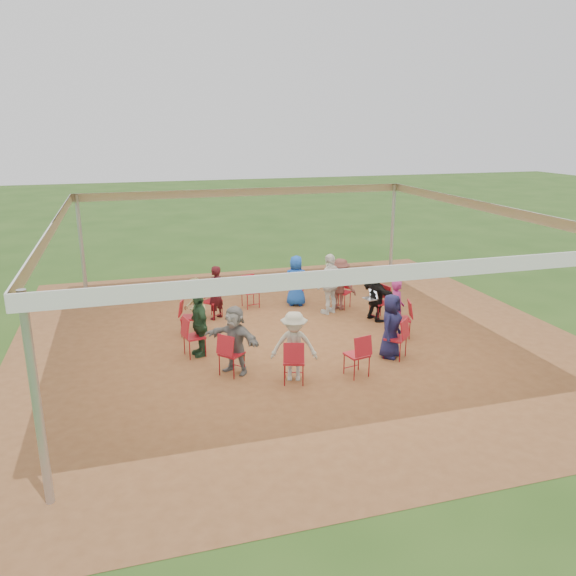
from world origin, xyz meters
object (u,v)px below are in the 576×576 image
object	(u,v)px
chair_11	(401,319)
chair_3	(250,292)
chair_2	(296,289)
person_seated_9	(397,308)
chair_0	(380,303)
chair_5	(190,318)
person_seated_8	(391,326)
person_seated_7	(294,346)
person_seated_6	(235,340)
chair_4	(212,302)
chair_9	(357,355)
person_seated_3	(215,293)
cable_coil	(295,322)
chair_6	(194,337)
laptop	(372,296)
chair_10	(396,338)
person_seated_0	(377,294)
person_seated_5	(199,324)
person_seated_4	(194,307)
standing_person	(330,284)
person_seated_2	(296,281)
chair_7	(232,354)
person_seated_1	(340,284)
chair_8	(294,361)

from	to	relation	value
chair_11	chair_3	bearing A→B (deg)	60.00
chair_2	person_seated_9	distance (m)	3.50
chair_0	chair_5	xyz separation A→B (m)	(-4.88, 0.23, 0.00)
person_seated_8	person_seated_7	bearing A→B (deg)	150.00
person_seated_6	person_seated_8	bearing A→B (deg)	45.00
chair_4	chair_9	xyz separation A→B (m)	(2.24, -4.34, 0.00)
chair_3	person_seated_3	size ratio (longest dim) A/B	0.63
person_seated_6	cable_coil	bearing A→B (deg)	98.16
chair_6	laptop	size ratio (longest dim) A/B	2.26
chair_2	chair_4	distance (m)	2.53
chair_6	person_seated_8	xyz separation A→B (m)	(4.09, -1.24, 0.27)
chair_0	chair_10	size ratio (longest dim) A/B	1.00
chair_11	person_seated_0	xyz separation A→B (m)	(-0.06, 1.28, 0.27)
cable_coil	laptop	bearing A→B (deg)	-10.99
chair_3	person_seated_6	world-z (taller)	person_seated_6
person_seated_5	chair_3	bearing A→B (deg)	136.39
person_seated_4	standing_person	distance (m)	3.74
person_seated_4	person_seated_9	xyz separation A→B (m)	(4.59, -1.46, 0.00)
person_seated_2	person_seated_5	distance (m)	4.17
chair_7	person_seated_1	size ratio (longest dim) A/B	0.63
person_seated_4	person_seated_7	size ratio (longest dim) A/B	1.00
chair_0	cable_coil	distance (m)	2.27
chair_8	chair_11	world-z (taller)	same
chair_11	person_seated_7	xyz separation A→B (m)	(-3.14, -1.53, 0.27)
person_seated_8	person_seated_6	bearing A→B (deg)	135.00
chair_11	chair_6	bearing A→B (deg)	105.00
chair_2	person_seated_6	bearing A→B (deg)	75.37
chair_3	person_seated_1	bearing A→B (deg)	147.59
chair_6	person_seated_8	bearing A→B (deg)	60.80
person_seated_6	laptop	size ratio (longest dim) A/B	3.58
chair_5	person_seated_7	size ratio (longest dim) A/B	0.63
chair_11	person_seated_6	bearing A→B (deg)	119.20
person_seated_8	person_seated_9	world-z (taller)	same
cable_coil	chair_9	bearing A→B (deg)	-85.25
chair_3	chair_4	distance (m)	1.31
chair_4	chair_3	bearing A→B (deg)	165.00
person_seated_7	laptop	xyz separation A→B (m)	(2.93, 2.78, -0.04)
chair_4	cable_coil	size ratio (longest dim) A/B	2.28
chair_10	person_seated_5	size ratio (longest dim) A/B	0.63
chair_10	person_seated_4	bearing A→B (deg)	104.63
person_seated_1	person_seated_9	xyz separation A→B (m)	(0.51, -2.35, 0.00)
person_seated_1	person_seated_4	bearing A→B (deg)	60.00
person_seated_6	standing_person	distance (m)	4.35
person_seated_7	chair_8	bearing A→B (deg)	-90.00
chair_6	chair_8	xyz separation A→B (m)	(1.70, -1.87, 0.00)
chair_2	chair_9	distance (m)	4.88
laptop	person_seated_9	bearing A→B (deg)	172.17
chair_9	chair_8	bearing A→B (deg)	165.00
person_seated_3	person_seated_6	distance (m)	3.41
person_seated_7	person_seated_1	bearing A→B (deg)	75.00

